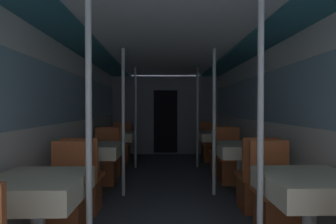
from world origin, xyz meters
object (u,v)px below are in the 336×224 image
(chair_left_near_2, at_px, (112,160))
(dining_table_right_0, at_px, (310,189))
(support_pole_left_2, at_px, (136,117))
(dining_table_right_2, at_px, (216,137))
(support_pole_right_2, at_px, (197,117))
(chair_left_near_1, at_px, (84,189))
(chair_left_far_2, at_px, (122,149))
(support_pole_left_0, at_px, (89,135))
(chair_left_far_0, at_px, (67,207))
(dining_table_left_1, at_px, (96,152))
(support_pole_right_1, at_px, (214,122))
(dining_table_left_0, at_px, (37,191))
(chair_left_far_1, at_px, (105,166))
(support_pole_right_0, at_px, (260,135))
(chair_right_far_1, at_px, (230,166))
(chair_right_near_2, at_px, (222,159))
(support_pole_left_1, at_px, (123,122))
(chair_right_far_0, at_px, (276,205))
(chair_right_far_2, at_px, (210,149))
(chair_right_near_1, at_px, (255,187))
(dining_table_right_1, at_px, (241,151))
(dining_table_left_2, at_px, (117,138))

(chair_left_near_2, height_order, dining_table_right_0, chair_left_near_2)
(support_pole_left_2, xyz_separation_m, dining_table_right_2, (1.70, 0.00, -0.43))
(chair_left_near_2, height_order, support_pole_right_2, support_pole_right_2)
(chair_left_near_1, bearing_deg, dining_table_right_0, -29.35)
(chair_left_near_1, xyz_separation_m, chair_left_far_2, (0.00, 2.97, 0.00))
(support_pole_left_0, distance_m, support_pole_right_2, 3.77)
(chair_left_far_2, bearing_deg, chair_left_far_0, 90.00)
(dining_table_left_1, height_order, support_pole_right_1, support_pole_right_1)
(dining_table_left_0, height_order, chair_left_far_1, chair_left_far_1)
(dining_table_left_1, bearing_deg, support_pole_left_0, -77.65)
(dining_table_left_0, bearing_deg, dining_table_right_0, 0.00)
(support_pole_right_0, relative_size, chair_right_far_1, 2.30)
(support_pole_left_0, bearing_deg, chair_left_far_1, 99.30)
(dining_table_left_1, relative_size, support_pole_right_2, 0.35)
(chair_right_near_2, bearing_deg, chair_right_far_1, -90.00)
(support_pole_left_1, relative_size, chair_right_far_0, 2.30)
(dining_table_left_1, xyz_separation_m, chair_left_near_2, (0.00, 1.17, -0.35))
(chair_left_far_1, height_order, support_pole_right_0, support_pole_right_0)
(chair_right_far_2, bearing_deg, dining_table_right_0, 90.00)
(support_pole_left_0, distance_m, chair_right_near_1, 2.20)
(dining_table_right_0, relative_size, chair_right_far_1, 0.81)
(support_pole_left_2, relative_size, dining_table_right_1, 2.84)
(chair_left_far_0, height_order, dining_table_right_0, chair_left_far_0)
(dining_table_left_0, distance_m, support_pole_right_0, 1.75)
(dining_table_left_2, relative_size, chair_left_near_2, 0.81)
(dining_table_right_2, relative_size, chair_right_near_2, 0.81)
(support_pole_right_0, height_order, dining_table_right_2, support_pole_right_0)
(chair_left_far_2, bearing_deg, support_pole_left_2, 122.93)
(dining_table_left_2, bearing_deg, dining_table_right_0, -59.52)
(chair_right_far_2, bearing_deg, chair_right_far_0, 90.00)
(chair_left_far_0, xyz_separation_m, chair_right_near_2, (2.08, 2.34, 0.00))
(support_pole_right_2, bearing_deg, dining_table_right_0, -83.75)
(chair_left_far_1, xyz_separation_m, support_pole_left_2, (0.39, 1.17, 0.77))
(support_pole_left_2, relative_size, support_pole_right_2, 1.00)
(support_pole_left_0, bearing_deg, chair_right_far_2, 67.71)
(chair_left_far_2, relative_size, support_pole_right_2, 0.43)
(dining_table_right_1, xyz_separation_m, support_pole_right_2, (-0.39, 1.77, 0.43))
(chair_left_near_1, bearing_deg, chair_left_far_0, -90.00)
(chair_left_far_0, bearing_deg, chair_right_near_1, -164.62)
(chair_right_near_1, distance_m, chair_right_far_1, 1.20)
(dining_table_left_0, xyz_separation_m, support_pole_left_2, (0.39, 3.54, 0.43))
(chair_left_far_1, relative_size, chair_right_near_2, 1.00)
(dining_table_left_1, height_order, dining_table_right_0, same)
(chair_right_near_2, bearing_deg, chair_right_far_2, 90.00)
(dining_table_left_2, relative_size, support_pole_left_2, 0.35)
(chair_right_far_1, bearing_deg, dining_table_left_2, -29.35)
(dining_table_right_0, bearing_deg, chair_right_far_0, 90.00)
(dining_table_right_1, bearing_deg, support_pole_left_2, 133.78)
(dining_table_left_2, xyz_separation_m, chair_right_near_2, (2.08, -0.60, -0.35))
(dining_table_left_0, xyz_separation_m, chair_right_far_0, (2.08, 0.60, -0.35))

